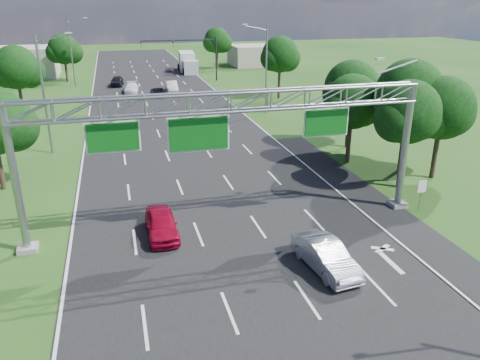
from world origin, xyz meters
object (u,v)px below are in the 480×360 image
object	(u,v)px
sign_gantry	(231,113)
regulatory_sign	(422,189)
traffic_signal	(195,49)
red_coupe	(162,224)
box_truck	(188,62)
silver_sedan	(326,256)

from	to	relation	value
sign_gantry	regulatory_sign	xyz separation A→B (m)	(12.07, -1.02, -5.38)
sign_gantry	traffic_signal	size ratio (longest dim) A/B	1.92
red_coupe	box_truck	xyz separation A→B (m)	(11.83, 64.56, 0.97)
sign_gantry	regulatory_sign	bearing A→B (deg)	-4.83
traffic_signal	regulatory_sign	bearing A→B (deg)	-84.80
red_coupe	box_truck	bearing A→B (deg)	79.24
traffic_signal	red_coupe	size ratio (longest dim) A/B	2.88
sign_gantry	silver_sedan	xyz separation A→B (m)	(3.35, -5.82, -6.15)
traffic_signal	silver_sedan	bearing A→B (deg)	-93.70
sign_gantry	traffic_signal	world-z (taller)	sign_gantry
sign_gantry	box_truck	world-z (taller)	sign_gantry
regulatory_sign	box_truck	world-z (taller)	box_truck
regulatory_sign	box_truck	xyz separation A→B (m)	(-4.40, 65.48, 0.18)
silver_sedan	regulatory_sign	bearing A→B (deg)	21.54
box_truck	red_coupe	bearing A→B (deg)	-95.25
sign_gantry	box_truck	size ratio (longest dim) A/B	2.48
regulatory_sign	traffic_signal	size ratio (longest dim) A/B	0.17
sign_gantry	box_truck	xyz separation A→B (m)	(7.67, 64.46, -5.20)
red_coupe	regulatory_sign	bearing A→B (deg)	-3.61
red_coupe	silver_sedan	xyz separation A→B (m)	(7.51, -5.72, 0.02)
traffic_signal	box_truck	size ratio (longest dim) A/B	1.29
regulatory_sign	red_coupe	world-z (taller)	regulatory_sign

